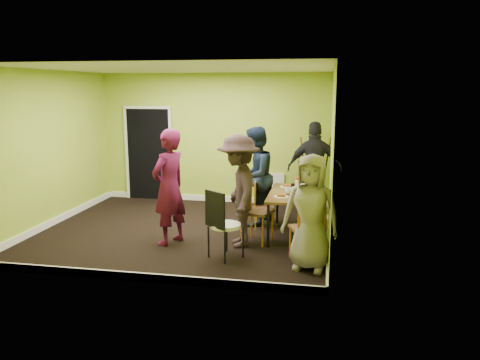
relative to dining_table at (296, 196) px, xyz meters
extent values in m
plane|color=black|center=(-1.95, -0.08, -0.70)|extent=(5.00, 5.00, 0.00)
cube|color=#95B22D|center=(-1.95, 2.17, 0.70)|extent=(5.00, 0.04, 2.80)
cube|color=#95B22D|center=(-1.95, -2.33, 0.70)|extent=(5.00, 0.04, 2.80)
cube|color=#95B22D|center=(-4.45, -0.08, 0.70)|extent=(0.04, 4.50, 2.80)
cube|color=#95B22D|center=(0.55, -0.08, 0.70)|extent=(0.04, 4.50, 2.80)
cube|color=white|center=(-1.95, -0.08, 2.10)|extent=(5.00, 4.50, 0.04)
cube|color=black|center=(-3.45, 2.14, 0.32)|extent=(1.00, 0.05, 2.04)
cube|color=white|center=(-0.65, 2.14, -0.30)|extent=(0.50, 0.04, 0.55)
cylinder|color=black|center=(-0.39, -0.69, -0.34)|extent=(0.04, 0.04, 0.71)
cylinder|color=black|center=(0.39, -0.69, -0.34)|extent=(0.04, 0.04, 0.71)
cylinder|color=black|center=(-0.39, 0.69, -0.34)|extent=(0.04, 0.04, 0.71)
cylinder|color=black|center=(0.39, 0.69, -0.34)|extent=(0.04, 0.04, 0.71)
cube|color=brown|center=(0.00, 0.00, 0.03)|extent=(0.90, 1.50, 0.04)
cylinder|color=orange|center=(-0.75, 0.52, -0.50)|extent=(0.02, 0.02, 0.39)
cylinder|color=orange|center=(-0.73, 0.22, -0.50)|extent=(0.02, 0.02, 0.39)
cylinder|color=orange|center=(-0.45, 0.54, -0.50)|extent=(0.02, 0.02, 0.39)
cylinder|color=orange|center=(-0.43, 0.24, -0.50)|extent=(0.02, 0.02, 0.39)
cube|color=brown|center=(-0.59, 0.38, -0.30)|extent=(0.37, 0.37, 0.04)
cube|color=orange|center=(-0.75, 0.37, -0.06)|extent=(0.05, 0.33, 0.44)
cylinder|color=orange|center=(-0.73, -0.21, -0.44)|extent=(0.03, 0.03, 0.51)
cylinder|color=orange|center=(-0.84, -0.58, -0.44)|extent=(0.03, 0.03, 0.51)
cylinder|color=orange|center=(-0.36, -0.32, -0.44)|extent=(0.03, 0.03, 0.51)
cylinder|color=orange|center=(-0.48, -0.69, -0.44)|extent=(0.03, 0.03, 0.51)
cube|color=brown|center=(-0.60, -0.45, -0.19)|extent=(0.56, 0.56, 0.05)
cube|color=orange|center=(-0.81, -0.39, 0.12)|extent=(0.16, 0.42, 0.56)
cylinder|color=orange|center=(0.37, 1.40, -0.46)|extent=(0.03, 0.03, 0.48)
cylinder|color=orange|center=(0.02, 1.29, -0.46)|extent=(0.03, 0.03, 0.48)
cylinder|color=orange|center=(0.47, 1.05, -0.46)|extent=(0.03, 0.03, 0.48)
cylinder|color=orange|center=(0.12, 0.95, -0.46)|extent=(0.03, 0.03, 0.48)
cube|color=brown|center=(0.24, 1.17, -0.22)|extent=(0.53, 0.53, 0.04)
cube|color=orange|center=(0.19, 1.37, 0.07)|extent=(0.40, 0.15, 0.53)
cylinder|color=orange|center=(0.13, -1.41, -0.45)|extent=(0.03, 0.03, 0.48)
cylinder|color=orange|center=(0.47, -1.27, -0.45)|extent=(0.03, 0.03, 0.48)
cylinder|color=orange|center=(-0.01, -1.07, -0.45)|extent=(0.03, 0.03, 0.48)
cylinder|color=orange|center=(0.33, -0.93, -0.45)|extent=(0.03, 0.03, 0.48)
cube|color=brown|center=(0.23, -1.17, -0.21)|extent=(0.56, 0.56, 0.04)
cube|color=orange|center=(0.30, -1.36, 0.08)|extent=(0.39, 0.18, 0.54)
cylinder|color=black|center=(-1.20, -1.29, -0.45)|extent=(0.03, 0.03, 0.48)
cylinder|color=black|center=(-0.91, -1.50, -0.45)|extent=(0.03, 0.03, 0.48)
cylinder|color=black|center=(-0.99, -1.00, -0.45)|extent=(0.03, 0.03, 0.48)
cylinder|color=black|center=(-0.70, -1.21, -0.45)|extent=(0.03, 0.03, 0.48)
cylinder|color=white|center=(-0.95, -1.25, -0.20)|extent=(0.45, 0.45, 0.05)
cube|color=black|center=(-1.07, -1.41, 0.07)|extent=(0.35, 0.26, 0.53)
cylinder|color=brown|center=(0.05, 1.71, 0.07)|extent=(0.22, 0.36, 1.54)
cylinder|color=brown|center=(0.45, 1.71, 0.07)|extent=(0.22, 0.36, 1.54)
cylinder|color=brown|center=(0.25, 1.49, 0.07)|extent=(0.03, 0.35, 1.50)
cube|color=brown|center=(0.25, 1.67, 0.03)|extent=(0.41, 0.04, 0.04)
cylinder|color=white|center=(-0.20, 0.42, 0.06)|extent=(0.24, 0.24, 0.01)
cylinder|color=white|center=(-0.22, -0.37, 0.06)|extent=(0.25, 0.25, 0.01)
cylinder|color=white|center=(-0.04, 0.52, 0.06)|extent=(0.23, 0.23, 0.01)
cylinder|color=white|center=(0.05, -0.52, 0.06)|extent=(0.25, 0.25, 0.01)
cylinder|color=white|center=(0.18, 0.18, 0.06)|extent=(0.22, 0.22, 0.01)
cylinder|color=white|center=(0.30, -0.26, 0.06)|extent=(0.23, 0.23, 0.01)
cylinder|color=white|center=(0.02, -0.03, 0.17)|extent=(0.08, 0.08, 0.23)
cylinder|color=#1B26CE|center=(0.28, -0.24, 0.16)|extent=(0.07, 0.07, 0.21)
cylinder|color=orange|center=(0.00, 0.17, 0.09)|extent=(0.04, 0.04, 0.07)
cylinder|color=black|center=(-0.08, 0.25, 0.11)|extent=(0.06, 0.06, 0.10)
cylinder|color=black|center=(0.17, 0.45, 0.10)|extent=(0.07, 0.07, 0.09)
cylinder|color=black|center=(0.17, -0.41, 0.10)|extent=(0.07, 0.07, 0.09)
imported|color=white|center=(-0.11, -0.16, 0.11)|extent=(0.14, 0.14, 0.11)
imported|color=white|center=(0.18, 0.10, 0.10)|extent=(0.10, 0.10, 0.09)
imported|color=#4F0D30|center=(-1.97, -0.78, 0.23)|extent=(0.68, 0.80, 1.86)
imported|color=black|center=(-0.80, 0.55, 0.21)|extent=(0.90, 1.03, 1.80)
imported|color=black|center=(-0.86, -0.67, 0.20)|extent=(0.96, 1.29, 1.79)
imported|color=black|center=(0.26, 1.51, 0.23)|extent=(1.11, 0.53, 1.84)
imported|color=gray|center=(0.29, -1.46, 0.11)|extent=(0.88, 0.66, 1.62)
camera|label=1|loc=(0.47, -7.72, 1.79)|focal=35.00mm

